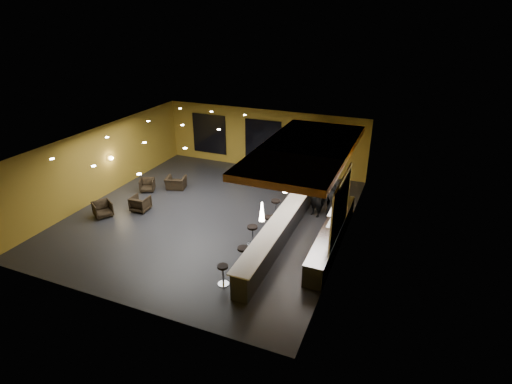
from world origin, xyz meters
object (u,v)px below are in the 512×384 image
at_px(bar_counter, 280,231).
at_px(bar_stool_5, 290,194).
at_px(armchair_a, 103,209).
at_px(staff_a, 316,198).
at_px(column, 312,164).
at_px(pendant_0, 262,212).
at_px(armchair_d, 176,183).
at_px(bar_stool_2, 252,233).
at_px(pendant_2, 303,163).
at_px(bar_stool_0, 223,272).
at_px(bar_stool_4, 275,206).
at_px(pendant_1, 285,184).
at_px(armchair_b, 140,203).
at_px(staff_b, 328,195).
at_px(armchair_c, 147,185).
at_px(staff_c, 334,199).
at_px(bar_stool_3, 268,222).
at_px(prep_counter, 332,236).

xyz_separation_m(bar_counter, bar_stool_5, (-0.72, 3.55, -0.04)).
relative_size(armchair_a, bar_stool_5, 1.08).
bearing_deg(staff_a, column, 136.20).
distance_m(column, pendant_0, 6.63).
distance_m(armchair_d, bar_stool_2, 6.85).
xyz_separation_m(pendant_2, bar_stool_0, (-0.88, -6.34, -1.86)).
xyz_separation_m(staff_a, bar_stool_4, (-1.66, -0.80, -0.35)).
bearing_deg(pendant_0, armchair_d, 143.97).
height_order(pendant_1, armchair_b, pendant_1).
bearing_deg(staff_b, pendant_0, -125.07).
bearing_deg(staff_a, armchair_d, -158.00).
xyz_separation_m(bar_stool_0, bar_stool_2, (-0.05, 2.71, 0.05)).
distance_m(staff_b, armchair_d, 8.04).
height_order(staff_b, armchair_c, staff_b).
bearing_deg(armchair_b, bar_stool_5, -154.80).
bearing_deg(column, pendant_1, -90.00).
relative_size(pendant_1, staff_c, 0.38).
bearing_deg(armchair_d, bar_stool_5, 170.04).
bearing_deg(bar_stool_0, armchair_b, 149.97).
distance_m(staff_b, bar_stool_4, 2.46).
bearing_deg(bar_stool_3, prep_counter, -1.28).
distance_m(staff_c, armchair_a, 10.46).
distance_m(staff_b, bar_stool_0, 6.83).
height_order(bar_counter, pendant_1, pendant_1).
bearing_deg(pendant_2, armchair_b, -157.75).
distance_m(staff_b, bar_stool_5, 2.05).
distance_m(bar_counter, staff_c, 3.32).
distance_m(column, bar_stool_0, 8.09).
bearing_deg(bar_stool_4, armchair_d, 170.56).
bearing_deg(armchair_c, pendant_0, -54.91).
bearing_deg(pendant_2, staff_b, 6.23).
bearing_deg(bar_stool_3, staff_b, 52.78).
bearing_deg(column, armchair_a, -145.75).
height_order(staff_c, bar_stool_0, staff_c).
xyz_separation_m(pendant_2, bar_stool_4, (-0.89, -1.05, -1.82)).
bearing_deg(prep_counter, pendant_2, 128.66).
height_order(staff_b, armchair_d, staff_b).
xyz_separation_m(column, armchair_c, (-7.98, -2.49, -1.42)).
bearing_deg(column, bar_stool_5, -124.41).
bearing_deg(column, staff_a, -67.13).
xyz_separation_m(pendant_2, staff_a, (0.78, -0.24, -1.47)).
distance_m(staff_a, staff_b, 0.59).
xyz_separation_m(armchair_d, bar_stool_2, (5.85, -3.57, 0.22)).
bearing_deg(bar_counter, column, 90.00).
bearing_deg(pendant_1, bar_stool_4, 121.39).
height_order(staff_a, armchair_a, staff_a).
relative_size(staff_b, armchair_b, 2.36).
relative_size(pendant_1, bar_stool_2, 0.82).
xyz_separation_m(pendant_1, staff_a, (0.78, 2.26, -1.47)).
height_order(pendant_1, bar_stool_0, pendant_1).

